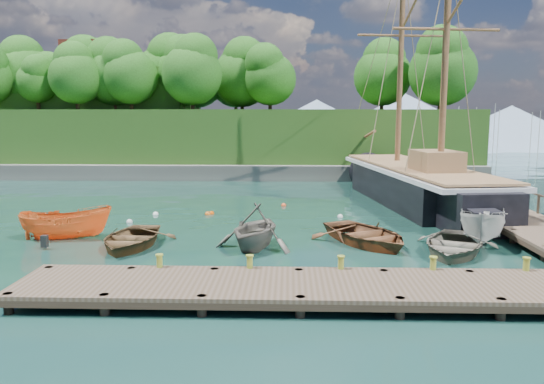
{
  "coord_description": "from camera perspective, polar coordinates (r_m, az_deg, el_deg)",
  "views": [
    {
      "loc": [
        0.27,
        -22.0,
        5.66
      ],
      "look_at": [
        -0.51,
        2.61,
        2.0
      ],
      "focal_mm": 35.0,
      "sensor_mm": 36.0,
      "label": 1
    }
  ],
  "objects": [
    {
      "name": "mooring_buoy_2",
      "position": [
        26.37,
        -1.78,
        -3.94
      ],
      "size": [
        0.36,
        0.36,
        0.36
      ],
      "primitive_type": "sphere",
      "color": "#E04B0B",
      "rests_on": "ground"
    },
    {
      "name": "rowboat_0",
      "position": [
        23.65,
        -14.95,
        -5.68
      ],
      "size": [
        3.42,
        4.68,
        0.94
      ],
      "primitive_type": "imported",
      "rotation": [
        0.0,
        0.0,
        -0.04
      ],
      "color": "brown",
      "rests_on": "ground"
    },
    {
      "name": "ground",
      "position": [
        22.72,
        1.08,
        -5.97
      ],
      "size": [
        160.0,
        160.0,
        0.0
      ],
      "primitive_type": "plane",
      "color": "#123325",
      "rests_on": "ground"
    },
    {
      "name": "schooner",
      "position": [
        34.66,
        15.2,
        0.48
      ],
      "size": [
        7.0,
        25.7,
        18.55
      ],
      "rotation": [
        0.0,
        0.0,
        0.13
      ],
      "color": "black",
      "rests_on": "ground"
    },
    {
      "name": "bollard_2",
      "position": [
        17.9,
        7.37,
        -10.04
      ],
      "size": [
        0.26,
        0.26,
        0.45
      ],
      "primitive_type": "cylinder",
      "color": "olive",
      "rests_on": "ground"
    },
    {
      "name": "rowboat_2",
      "position": [
        23.71,
        10.04,
        -5.49
      ],
      "size": [
        5.53,
        6.15,
        1.05
      ],
      "primitive_type": "imported",
      "rotation": [
        0.0,
        0.0,
        0.47
      ],
      "color": "brown",
      "rests_on": "ground"
    },
    {
      "name": "dock_east",
      "position": [
        31.53,
        22.66,
        -1.74
      ],
      "size": [
        3.2,
        24.0,
        1.1
      ],
      "color": "#4B3A2B",
      "rests_on": "ground"
    },
    {
      "name": "distant_ridge",
      "position": [
        92.1,
        4.37,
        7.61
      ],
      "size": [
        117.0,
        40.0,
        10.0
      ],
      "color": "#728CA5",
      "rests_on": "ground"
    },
    {
      "name": "mooring_buoy_7",
      "position": [
        25.94,
        6.26,
        -4.2
      ],
      "size": [
        0.31,
        0.31,
        0.31
      ],
      "primitive_type": "sphere",
      "color": "#ED5722",
      "rests_on": "ground"
    },
    {
      "name": "bollard_4",
      "position": [
        19.42,
        25.53,
        -9.33
      ],
      "size": [
        0.26,
        0.26,
        0.45
      ],
      "primitive_type": "cylinder",
      "color": "olive",
      "rests_on": "ground"
    },
    {
      "name": "mooring_buoy_0",
      "position": [
        28.76,
        -15.07,
        -3.19
      ],
      "size": [
        0.33,
        0.33,
        0.33
      ],
      "primitive_type": "sphere",
      "color": "silver",
      "rests_on": "ground"
    },
    {
      "name": "rowboat_1",
      "position": [
        22.63,
        -1.84,
        -6.03
      ],
      "size": [
        4.27,
        4.63,
        2.03
      ],
      "primitive_type": "imported",
      "rotation": [
        0.0,
        0.0,
        -0.28
      ],
      "color": "#656055",
      "rests_on": "ground"
    },
    {
      "name": "bollard_3",
      "position": [
        18.44,
        16.83,
        -9.79
      ],
      "size": [
        0.26,
        0.26,
        0.45
      ],
      "primitive_type": "cylinder",
      "color": "olive",
      "rests_on": "ground"
    },
    {
      "name": "mooring_buoy_5",
      "position": [
        32.73,
        1.26,
        -1.51
      ],
      "size": [
        0.32,
        0.32,
        0.32
      ],
      "primitive_type": "sphere",
      "color": "#F45121",
      "rests_on": "ground"
    },
    {
      "name": "mooring_buoy_4",
      "position": [
        30.36,
        -6.5,
        -2.35
      ],
      "size": [
        0.28,
        0.28,
        0.28
      ],
      "primitive_type": "sphere",
      "color": "#DF4800",
      "rests_on": "ground"
    },
    {
      "name": "motorboat_orange",
      "position": [
        26.08,
        -21.18,
        -4.66
      ],
      "size": [
        4.3,
        2.39,
        1.57
      ],
      "primitive_type": "imported",
      "rotation": [
        0.0,
        0.0,
        1.79
      ],
      "color": "orange",
      "rests_on": "ground"
    },
    {
      "name": "bollard_0",
      "position": [
        18.33,
        -11.93,
        -9.72
      ],
      "size": [
        0.26,
        0.26,
        0.45
      ],
      "primitive_type": "cylinder",
      "color": "olive",
      "rests_on": "ground"
    },
    {
      "name": "headland",
      "position": [
        54.96,
        -12.14,
        8.14
      ],
      "size": [
        51.0,
        19.31,
        12.9
      ],
      "color": "#474744",
      "rests_on": "ground"
    },
    {
      "name": "mooring_buoy_3",
      "position": [
        29.41,
        7.34,
        -2.71
      ],
      "size": [
        0.31,
        0.31,
        0.31
      ],
      "primitive_type": "sphere",
      "color": "silver",
      "rests_on": "ground"
    },
    {
      "name": "rowboat_3",
      "position": [
        23.02,
        18.87,
        -6.24
      ],
      "size": [
        4.94,
        5.65,
        0.97
      ],
      "primitive_type": "imported",
      "rotation": [
        0.0,
        0.0,
        -0.4
      ],
      "color": "#6C6657",
      "rests_on": "ground"
    },
    {
      "name": "mooring_buoy_6",
      "position": [
        30.59,
        -12.41,
        -2.41
      ],
      "size": [
        0.32,
        0.32,
        0.32
      ],
      "primitive_type": "sphere",
      "color": "white",
      "rests_on": "ground"
    },
    {
      "name": "mooring_buoy_1",
      "position": [
        30.12,
        -6.91,
        -2.44
      ],
      "size": [
        0.35,
        0.35,
        0.35
      ],
      "primitive_type": "sphere",
      "color": "#D05E16",
      "rests_on": "ground"
    },
    {
      "name": "cabin_boat_white",
      "position": [
        25.4,
        21.69,
        -5.03
      ],
      "size": [
        3.62,
        5.38,
        1.95
      ],
      "primitive_type": "imported",
      "rotation": [
        0.0,
        0.0,
        -0.38
      ],
      "color": "beige",
      "rests_on": "ground"
    },
    {
      "name": "dock_near",
      "position": [
        16.45,
        7.88,
        -10.15
      ],
      "size": [
        20.0,
        3.2,
        1.1
      ],
      "color": "#4B3A2B",
      "rests_on": "ground"
    },
    {
      "name": "bollard_1",
      "position": [
        17.87,
        -2.4,
        -10.02
      ],
      "size": [
        0.26,
        0.26,
        0.45
      ],
      "primitive_type": "cylinder",
      "color": "olive",
      "rests_on": "ground"
    }
  ]
}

